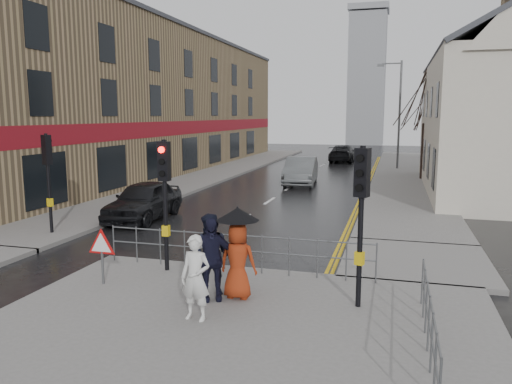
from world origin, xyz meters
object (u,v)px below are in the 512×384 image
Objects in this scene: pedestrian_a at (196,278)px; pedestrian_d at (211,259)px; pedestrian_with_umbrella at (238,249)px; car_parked at (144,200)px; pedestrian_b at (212,254)px; car_mid at (301,171)px.

pedestrian_a is 1.09m from pedestrian_d.
pedestrian_with_umbrella reaches higher than pedestrian_a.
pedestrian_a is at bearing -111.52° from pedestrian_d.
car_parked is at bearing 129.98° from pedestrian_with_umbrella.
pedestrian_with_umbrella is (0.44, 1.35, 0.26)m from pedestrian_a.
pedestrian_d reaches higher than car_parked.
pedestrian_d is at bearing -153.36° from pedestrian_with_umbrella.
pedestrian_b is 0.90× the size of pedestrian_with_umbrella.
car_parked is (-6.39, 7.62, -0.48)m from pedestrian_with_umbrella.
car_parked is 0.91× the size of car_mid.
pedestrian_with_umbrella is at bearing 77.55° from pedestrian_a.
pedestrian_b reaches higher than car_parked.
car_parked is at bearing 132.81° from pedestrian_b.
pedestrian_b is at bearing -54.89° from car_parked.
pedestrian_a is 0.84× the size of pedestrian_with_umbrella.
car_mid is (-2.21, 19.38, -0.43)m from pedestrian_with_umbrella.
pedestrian_a reaches higher than car_parked.
pedestrian_b is at bearing -90.25° from car_mid.
pedestrian_d reaches higher than pedestrian_a.
pedestrian_b is at bearing 172.77° from pedestrian_with_umbrella.
pedestrian_a is 0.38× the size of car_parked.
pedestrian_with_umbrella reaches higher than pedestrian_b.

